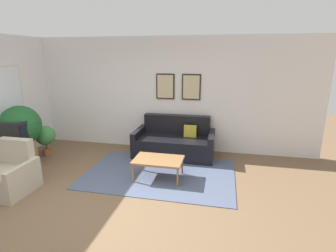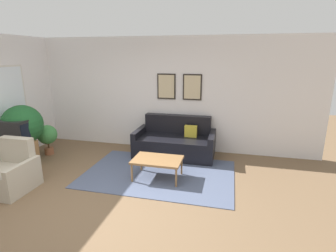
% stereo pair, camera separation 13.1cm
% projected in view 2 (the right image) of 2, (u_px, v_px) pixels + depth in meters
% --- Properties ---
extents(ground_plane, '(16.00, 16.00, 0.00)m').
position_uv_depth(ground_plane, '(94.00, 207.00, 4.04)').
color(ground_plane, brown).
extents(area_rug, '(2.90, 1.92, 0.01)m').
position_uv_depth(area_rug, '(159.00, 173.00, 5.18)').
color(area_rug, '#4C5670').
rests_on(area_rug, ground_plane).
extents(wall_back, '(8.00, 0.09, 2.70)m').
position_uv_depth(wall_back, '(150.00, 94.00, 6.41)').
color(wall_back, silver).
rests_on(wall_back, ground_plane).
extents(couch, '(1.81, 0.90, 0.89)m').
position_uv_depth(couch, '(175.00, 142.00, 6.08)').
color(couch, black).
rests_on(couch, ground_plane).
extents(coffee_table, '(0.91, 0.60, 0.40)m').
position_uv_depth(coffee_table, '(157.00, 161.00, 4.90)').
color(coffee_table, olive).
rests_on(coffee_table, ground_plane).
extents(tv_stand, '(0.67, 0.50, 0.56)m').
position_uv_depth(tv_stand, '(17.00, 156.00, 5.36)').
color(tv_stand, olive).
rests_on(tv_stand, ground_plane).
extents(tv, '(0.58, 0.28, 0.46)m').
position_uv_depth(tv, '(13.00, 132.00, 5.22)').
color(tv, black).
rests_on(tv, tv_stand).
extents(armchair, '(0.80, 0.76, 0.86)m').
position_uv_depth(armchair, '(9.00, 174.00, 4.53)').
color(armchair, '#B2A893').
rests_on(armchair, ground_plane).
extents(potted_plant_tall, '(0.83, 0.83, 1.27)m').
position_uv_depth(potted_plant_tall, '(23.00, 126.00, 5.52)').
color(potted_plant_tall, beige).
rests_on(potted_plant_tall, ground_plane).
extents(potted_plant_by_window, '(0.44, 0.44, 0.71)m').
position_uv_depth(potted_plant_by_window, '(47.00, 136.00, 6.10)').
color(potted_plant_by_window, '#935638').
rests_on(potted_plant_by_window, ground_plane).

